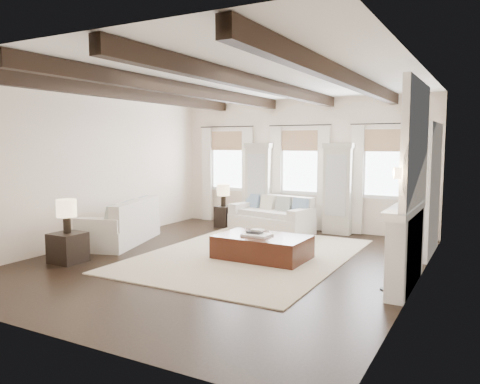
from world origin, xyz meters
The scene contains 15 objects.
ground centered at (0.00, 0.00, 0.00)m, with size 7.50×7.50×0.00m, color black.
room_shell centered at (0.75, 0.90, 1.89)m, with size 6.54×7.54×3.22m.
area_rug centered at (0.18, 0.59, 0.01)m, with size 3.55×4.83×0.02m, color #C5B496.
sofa_back centered at (-0.44, 3.05, 0.34)m, with size 2.14×1.30×0.85m.
sofa_left centered at (-2.68, 0.32, 0.38)m, with size 1.56×2.33×0.92m.
ottoman centered at (0.53, 0.48, 0.22)m, with size 1.65×1.03×0.43m, color black.
tray centered at (0.45, 0.42, 0.45)m, with size 0.50×0.38×0.04m, color white.
book_lower centered at (0.39, 0.45, 0.49)m, with size 0.26×0.20×0.04m, color #262628.
book_upper centered at (0.44, 0.49, 0.53)m, with size 0.22×0.17×0.03m, color beige.
side_table_front centered at (-2.41, -1.39, 0.27)m, with size 0.53×0.53×0.53m, color black.
lamp_front centered at (-2.41, -1.39, 0.94)m, with size 0.35×0.35×0.60m.
side_table_back centered at (-1.76, 2.95, 0.27)m, with size 0.36×0.36×0.54m, color black.
lamp_back centered at (-1.76, 2.95, 0.91)m, with size 0.32×0.32×0.55m.
candlestick_near centered at (2.90, -0.29, 0.32)m, with size 0.15×0.15×0.76m.
candlestick_far centered at (2.90, 0.30, 0.36)m, with size 0.18×0.18×0.87m.
Camera 1 is at (4.21, -7.10, 2.12)m, focal length 35.00 mm.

